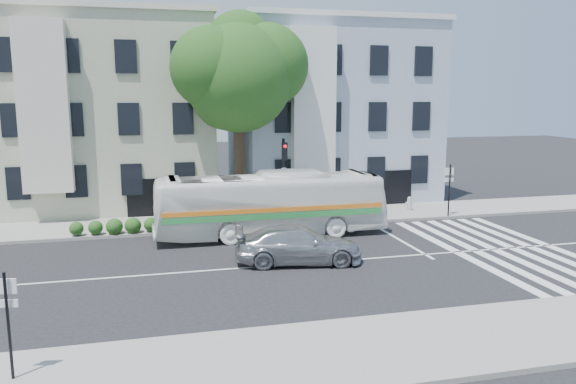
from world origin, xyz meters
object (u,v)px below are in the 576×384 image
object	(u,v)px
sedan	(298,245)
traffic_signal	(284,170)
fire_hydrant	(409,203)
near_sign_pole	(8,312)
bus	(270,204)

from	to	relation	value
sedan	traffic_signal	bearing A→B (deg)	0.43
fire_hydrant	near_sign_pole	bearing A→B (deg)	-138.71
bus	sedan	size ratio (longest dim) A/B	2.16
traffic_signal	fire_hydrant	bearing A→B (deg)	23.71
bus	fire_hydrant	distance (m)	9.45
bus	near_sign_pole	bearing A→B (deg)	143.63
bus	near_sign_pole	distance (m)	15.04
bus	traffic_signal	world-z (taller)	traffic_signal
sedan	fire_hydrant	distance (m)	11.66
traffic_signal	fire_hydrant	xyz separation A→B (m)	(7.66, 1.22, -2.33)
near_sign_pole	fire_hydrant	bearing A→B (deg)	51.84
sedan	near_sign_pole	xyz separation A→B (m)	(-8.94, -7.65, 1.03)
traffic_signal	fire_hydrant	distance (m)	8.10
sedan	near_sign_pole	distance (m)	11.81
traffic_signal	near_sign_pole	distance (m)	17.40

